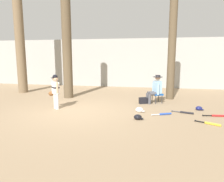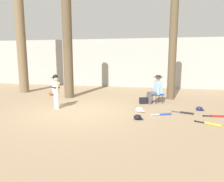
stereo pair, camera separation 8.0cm
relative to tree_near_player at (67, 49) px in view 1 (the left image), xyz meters
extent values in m
plane|color=#937A5B|center=(1.36, -2.40, -2.31)|extent=(60.00, 60.00, 0.00)
cube|color=#9E9E99|center=(1.36, 4.32, -0.74)|extent=(18.00, 0.36, 3.13)
cylinder|color=brown|center=(0.00, 0.00, 0.27)|extent=(0.44, 0.44, 5.16)
cone|color=brown|center=(0.00, 0.00, -2.31)|extent=(0.67, 0.67, 0.27)
cylinder|color=brown|center=(4.82, 0.60, 0.07)|extent=(0.36, 0.36, 4.75)
cone|color=brown|center=(4.82, 0.60, -2.31)|extent=(0.48, 0.48, 0.21)
cylinder|color=white|center=(0.48, -2.24, -2.02)|extent=(0.12, 0.12, 0.58)
cylinder|color=white|center=(0.35, -2.11, -2.02)|extent=(0.12, 0.12, 0.58)
cube|color=white|center=(0.41, -2.17, -1.51)|extent=(0.35, 0.35, 0.44)
cube|color=black|center=(0.41, -2.17, -1.49)|extent=(0.36, 0.36, 0.05)
sphere|color=tan|center=(0.41, -2.17, -1.16)|extent=(0.20, 0.20, 0.20)
sphere|color=black|center=(0.41, -2.17, -1.10)|extent=(0.19, 0.19, 0.19)
cube|color=black|center=(0.35, -2.24, -1.12)|extent=(0.17, 0.17, 0.02)
cylinder|color=tan|center=(0.57, -2.36, -1.47)|extent=(0.11, 0.11, 0.42)
cylinder|color=tan|center=(0.24, -2.05, -1.59)|extent=(0.11, 0.11, 0.40)
ellipsoid|color=brown|center=(0.18, -2.08, -1.75)|extent=(0.24, 0.24, 0.18)
cube|color=#194C9E|center=(4.21, -0.43, -1.93)|extent=(0.54, 0.54, 0.06)
cylinder|color=#333338|center=(4.15, -0.64, -2.12)|extent=(0.02, 0.02, 0.38)
cylinder|color=#333338|center=(4.01, -0.37, -2.12)|extent=(0.02, 0.02, 0.38)
cylinder|color=#333338|center=(4.42, -0.50, -2.12)|extent=(0.02, 0.02, 0.38)
cylinder|color=#333338|center=(4.28, -0.23, -2.12)|extent=(0.02, 0.02, 0.38)
cylinder|color=#47474C|center=(3.90, -0.71, -2.09)|extent=(0.13, 0.13, 0.43)
cylinder|color=#47474C|center=(3.81, -0.53, -2.09)|extent=(0.13, 0.13, 0.43)
cylinder|color=#47474C|center=(4.08, -0.61, -1.88)|extent=(0.42, 0.32, 0.15)
cylinder|color=#47474C|center=(3.99, -0.44, -1.88)|extent=(0.42, 0.32, 0.15)
cube|color=#8CB7D8|center=(4.21, -0.43, -1.62)|extent=(0.38, 0.43, 0.52)
cylinder|color=#8CB7D8|center=(4.24, -0.67, -1.68)|extent=(0.12, 0.12, 0.46)
cylinder|color=#8CB7D8|center=(4.04, -0.27, -1.68)|extent=(0.12, 0.12, 0.46)
sphere|color=tan|center=(4.21, -0.43, -1.22)|extent=(0.22, 0.22, 0.22)
cylinder|color=#232328|center=(4.21, -0.43, -1.19)|extent=(0.40, 0.40, 0.02)
cylinder|color=#232328|center=(4.21, -0.43, -1.15)|extent=(0.20, 0.20, 0.09)
cube|color=black|center=(3.64, -0.67, -2.18)|extent=(0.38, 0.29, 0.26)
cylinder|color=brown|center=(-3.08, 0.91, 1.03)|extent=(0.49, 0.49, 6.68)
cone|color=brown|center=(-3.08, 0.91, -2.31)|extent=(0.72, 0.72, 0.30)
cylinder|color=red|center=(6.17, -2.16, -2.28)|extent=(0.43, 0.11, 0.07)
cylinder|color=black|center=(5.81, -2.20, -2.28)|extent=(0.29, 0.06, 0.03)
cylinder|color=black|center=(5.67, -2.21, -2.28)|extent=(0.02, 0.06, 0.06)
cylinder|color=#2347AD|center=(4.46, -2.27, -2.28)|extent=(0.42, 0.25, 0.07)
cylinder|color=silver|center=(4.13, -2.42, -2.28)|extent=(0.28, 0.15, 0.03)
cylinder|color=silver|center=(4.00, -2.49, -2.28)|extent=(0.04, 0.06, 0.06)
cylinder|color=yellow|center=(5.74, -3.11, -2.28)|extent=(0.41, 0.27, 0.07)
cylinder|color=black|center=(5.43, -2.94, -2.28)|extent=(0.27, 0.17, 0.03)
cylinder|color=black|center=(5.30, -2.87, -2.28)|extent=(0.04, 0.06, 0.06)
cylinder|color=black|center=(5.21, -1.97, -2.28)|extent=(0.44, 0.20, 0.07)
cylinder|color=#4C4C51|center=(4.85, -1.85, -2.28)|extent=(0.29, 0.12, 0.03)
cylinder|color=#4C4C51|center=(4.71, -1.80, -2.28)|extent=(0.03, 0.06, 0.06)
ellipsoid|color=black|center=(3.57, -2.97, -2.23)|extent=(0.25, 0.23, 0.17)
cube|color=black|center=(3.69, -2.97, -2.27)|extent=(0.10, 0.13, 0.02)
ellipsoid|color=silver|center=(3.56, -2.06, -2.23)|extent=(0.27, 0.25, 0.18)
cube|color=silver|center=(3.69, -2.06, -2.27)|extent=(0.11, 0.14, 0.02)
ellipsoid|color=navy|center=(5.72, -1.39, -2.24)|extent=(0.24, 0.22, 0.16)
cube|color=navy|center=(5.83, -1.39, -2.28)|extent=(0.10, 0.12, 0.02)
camera|label=1|loc=(3.97, -9.29, -0.37)|focal=33.01mm
camera|label=2|loc=(4.05, -9.27, -0.37)|focal=33.01mm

